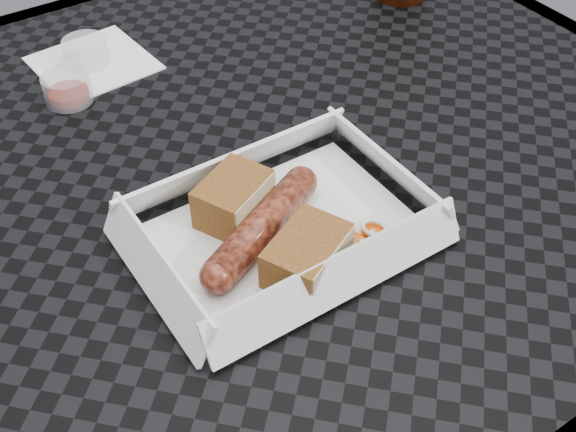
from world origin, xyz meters
name	(u,v)px	position (x,y,z in m)	size (l,w,h in m)	color
patio_table	(306,182)	(0.00, 0.00, 0.67)	(0.80, 0.80, 0.74)	black
food_tray	(282,233)	(-0.11, -0.11, 0.75)	(0.22, 0.15, 0.00)	white
bratwurst	(262,226)	(-0.12, -0.11, 0.76)	(0.15, 0.09, 0.03)	brown
bread_near	(233,199)	(-0.13, -0.08, 0.77)	(0.06, 0.05, 0.04)	brown
bread_far	(307,255)	(-0.11, -0.16, 0.77)	(0.07, 0.05, 0.04)	brown
veg_garnish	(370,242)	(-0.05, -0.17, 0.75)	(0.03, 0.03, 0.00)	#EA520A
napkin	(93,63)	(-0.14, 0.23, 0.75)	(0.12, 0.12, 0.00)	white
condiment_cup_sauce	(67,88)	(-0.18, 0.18, 0.76)	(0.05, 0.05, 0.03)	maroon
condiment_cup_empty	(86,52)	(-0.14, 0.24, 0.76)	(0.05, 0.05, 0.03)	silver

